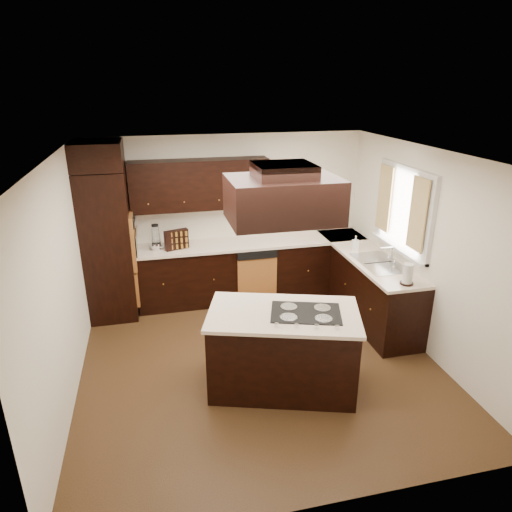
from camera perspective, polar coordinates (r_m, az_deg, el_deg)
The scene contains 30 objects.
floor at distance 5.75m, azimuth 0.39°, elevation -13.07°, with size 4.20×4.20×0.02m, color brown.
ceiling at distance 4.81m, azimuth 0.47°, elevation 12.62°, with size 4.20×4.20×0.02m, color silver.
wall_back at distance 7.11m, azimuth -3.55°, elevation 4.95°, with size 4.20×0.02×2.50m, color white.
wall_front at distance 3.38m, azimuth 9.06°, elevation -14.77°, with size 4.20×0.02×2.50m, color white.
wall_left at distance 5.13m, azimuth -23.21°, elevation -3.31°, with size 0.02×4.20×2.50m, color white.
wall_right at distance 5.97m, azimuth 20.52°, elevation 0.45°, with size 0.02×4.20×2.50m, color white.
oven_column at distance 6.72m, azimuth -17.99°, elevation 1.28°, with size 0.65×0.75×2.12m, color black.
wall_oven_face at distance 6.68m, azimuth -15.07°, elevation 2.01°, with size 0.05×0.62×0.78m, color #B86D30.
base_cabinets_back at distance 7.10m, azimuth -2.70°, elevation -2.01°, with size 2.93×0.60×0.88m, color black.
base_cabinets_right at distance 6.84m, azimuth 13.46°, elevation -3.52°, with size 0.60×2.40×0.88m, color black.
countertop_back at distance 6.92m, azimuth -2.75°, elevation 1.46°, with size 2.93×0.63×0.04m, color #F6E0C7.
countertop_right at distance 6.66m, azimuth 13.67°, elevation 0.07°, with size 0.63×2.40×0.04m, color #F6E0C7.
upper_cabinets at distance 6.74m, azimuth -7.04°, elevation 8.86°, with size 2.00×0.34×0.72m, color black.
dishwasher_front at distance 6.90m, azimuth 0.15°, elevation -3.06°, with size 0.60×0.05×0.72m, color #B86D30.
window_frame at distance 6.28m, azimuth 18.00°, elevation 5.57°, with size 0.06×1.32×1.12m, color silver.
window_pane at distance 6.29m, azimuth 18.22°, elevation 5.58°, with size 0.00×1.20×1.00m, color white.
curtain_left at distance 5.89m, azimuth 19.58°, elevation 4.91°, with size 0.02×0.34×0.90m, color beige.
curtain_right at distance 6.59m, azimuth 15.77°, elevation 6.95°, with size 0.02×0.34×0.90m, color beige.
sink_rim at distance 6.37m, azimuth 15.18°, elevation -0.81°, with size 0.52×0.84×0.01m, color silver.
island at distance 5.12m, azimuth 3.35°, elevation -11.80°, with size 1.55×0.84×0.88m, color black.
island_top at distance 4.89m, azimuth 3.46°, elevation -7.26°, with size 1.61×0.90×0.04m, color #F6E0C7.
cooktop at distance 4.88m, azimuth 6.25°, elevation -7.07°, with size 0.73×0.49×0.01m, color black.
range_hood at distance 4.39m, azimuth 3.42°, elevation 7.08°, with size 1.05×0.72×0.42m, color black.
hood_duct at distance 4.33m, azimuth 3.50°, elevation 10.62°, with size 0.55×0.50×0.13m, color black.
blender_base at distance 6.77m, azimuth -12.31°, elevation 1.17°, with size 0.15×0.15×0.10m, color silver.
blender_pitcher at distance 6.71m, azimuth -12.43°, elevation 2.62°, with size 0.13×0.13×0.26m, color silver.
spice_rack at distance 6.71m, azimuth -9.91°, elevation 2.03°, with size 0.35×0.09×0.29m, color black.
mixing_bowl at distance 6.82m, azimuth -12.23°, elevation 1.12°, with size 0.23×0.23×0.06m, color silver.
soap_bottle at distance 6.75m, azimuth 12.33°, elevation 1.62°, with size 0.10×0.10×0.21m, color silver.
paper_towel at distance 5.75m, azimuth 18.43°, elevation -2.19°, with size 0.12×0.12×0.26m, color silver.
Camera 1 is at (-1.11, -4.63, 3.21)m, focal length 32.00 mm.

